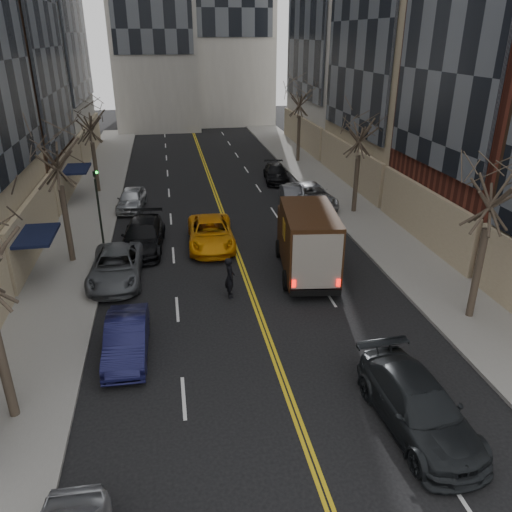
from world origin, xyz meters
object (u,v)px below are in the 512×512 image
Objects in this scene: observer_sedan at (418,406)px; pedestrian at (230,277)px; ups_truck at (307,241)px; taxi at (211,233)px.

observer_sedan is 10.45m from pedestrian.
taxi is (-4.39, 4.47, -1.01)m from ups_truck.
pedestrian reaches higher than observer_sedan.
ups_truck reaches higher than observer_sedan.
taxi is at bearing 104.06° from observer_sedan.
pedestrian is (-4.56, 9.40, 0.19)m from observer_sedan.
ups_truck reaches higher than pedestrian.
taxi is 6.22m from pedestrian.
observer_sedan reaches higher than taxi.
taxi is 2.82× the size of pedestrian.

